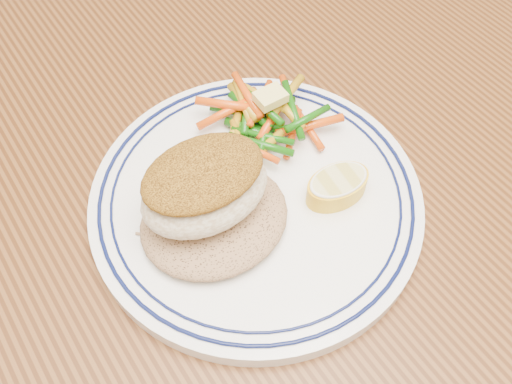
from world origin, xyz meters
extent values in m
cube|color=#43220D|center=(0.00, 0.00, 0.73)|extent=(1.50, 0.90, 0.04)
cylinder|color=#43220D|center=(0.68, 0.38, 0.35)|extent=(0.07, 0.07, 0.71)
cylinder|color=white|center=(0.00, -0.04, 0.76)|extent=(0.27, 0.27, 0.01)
torus|color=#0A113F|center=(0.00, -0.04, 0.77)|extent=(0.25, 0.25, 0.00)
torus|color=#0A113F|center=(0.00, -0.04, 0.77)|extent=(0.23, 0.23, 0.00)
ellipsoid|color=#906B48|center=(-0.05, -0.04, 0.78)|extent=(0.12, 0.10, 0.02)
ellipsoid|color=beige|center=(-0.05, -0.03, 0.80)|extent=(0.10, 0.08, 0.04)
ellipsoid|color=brown|center=(-0.05, -0.03, 0.82)|extent=(0.10, 0.07, 0.02)
cylinder|color=#13530A|center=(0.04, 0.02, 0.77)|extent=(0.04, 0.03, 0.01)
cylinder|color=#13530A|center=(0.03, 0.02, 0.77)|extent=(0.03, 0.04, 0.01)
cylinder|color=#13530A|center=(0.03, 0.04, 0.77)|extent=(0.04, 0.04, 0.01)
cylinder|color=#DC480B|center=(0.07, -0.01, 0.77)|extent=(0.02, 0.05, 0.01)
cylinder|color=#DC480B|center=(0.06, 0.04, 0.77)|extent=(0.01, 0.05, 0.01)
cylinder|color=#B58713|center=(0.01, 0.02, 0.77)|extent=(0.04, 0.04, 0.01)
cylinder|color=#DC480B|center=(0.06, 0.00, 0.77)|extent=(0.04, 0.04, 0.01)
cylinder|color=#13530A|center=(0.03, 0.04, 0.77)|extent=(0.04, 0.05, 0.02)
cylinder|color=#13530A|center=(0.05, 0.04, 0.77)|extent=(0.06, 0.02, 0.01)
cylinder|color=#B58713|center=(0.01, 0.01, 0.77)|extent=(0.02, 0.05, 0.01)
cylinder|color=#B58713|center=(0.02, -0.01, 0.78)|extent=(0.06, 0.02, 0.01)
cylinder|color=#DC480B|center=(0.05, 0.02, 0.78)|extent=(0.05, 0.04, 0.01)
cylinder|color=#13530A|center=(0.04, 0.01, 0.78)|extent=(0.04, 0.04, 0.01)
cylinder|color=#13530A|center=(0.03, 0.00, 0.78)|extent=(0.04, 0.05, 0.01)
cylinder|color=#DC480B|center=(0.07, -0.01, 0.78)|extent=(0.06, 0.03, 0.01)
cylinder|color=#13530A|center=(0.02, 0.00, 0.78)|extent=(0.04, 0.05, 0.01)
cylinder|color=#13530A|center=(0.04, 0.03, 0.78)|extent=(0.01, 0.05, 0.01)
cylinder|color=#DC480B|center=(0.01, 0.00, 0.78)|extent=(0.03, 0.05, 0.01)
cylinder|color=#B58713|center=(0.04, 0.04, 0.78)|extent=(0.01, 0.05, 0.01)
cylinder|color=#DC480B|center=(0.05, 0.04, 0.78)|extent=(0.05, 0.04, 0.01)
cylinder|color=#DC480B|center=(0.02, 0.04, 0.78)|extent=(0.06, 0.01, 0.01)
cylinder|color=#B58713|center=(0.05, 0.04, 0.78)|extent=(0.02, 0.06, 0.01)
cylinder|color=#B58713|center=(0.03, 0.04, 0.78)|extent=(0.02, 0.05, 0.01)
cylinder|color=#13530A|center=(0.05, 0.03, 0.78)|extent=(0.01, 0.06, 0.01)
cylinder|color=#B58713|center=(0.06, 0.01, 0.78)|extent=(0.01, 0.05, 0.01)
cylinder|color=#DC480B|center=(0.07, 0.02, 0.78)|extent=(0.03, 0.05, 0.01)
cylinder|color=#DC480B|center=(0.02, 0.04, 0.78)|extent=(0.05, 0.05, 0.01)
cylinder|color=#B58713|center=(0.07, 0.02, 0.79)|extent=(0.05, 0.03, 0.01)
cylinder|color=#13530A|center=(0.07, -0.01, 0.79)|extent=(0.05, 0.01, 0.01)
cylinder|color=#13530A|center=(0.06, 0.01, 0.79)|extent=(0.03, 0.06, 0.01)
cylinder|color=#DC480B|center=(0.04, 0.04, 0.79)|extent=(0.02, 0.05, 0.01)
cube|color=#F0E375|center=(0.05, 0.02, 0.80)|extent=(0.03, 0.02, 0.01)
torus|color=white|center=(0.05, -0.07, 0.78)|extent=(0.05, 0.05, 0.00)
camera|label=1|loc=(-0.15, -0.25, 1.15)|focal=40.00mm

